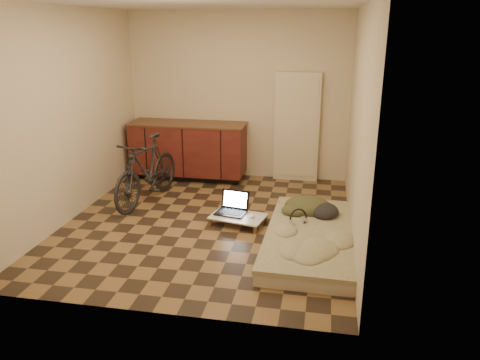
% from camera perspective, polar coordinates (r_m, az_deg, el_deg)
% --- Properties ---
extents(room_shell, '(3.50, 4.00, 2.60)m').
position_cam_1_polar(room_shell, '(5.57, -4.15, 7.24)').
color(room_shell, brown).
rests_on(room_shell, ground).
extents(cabinets, '(1.84, 0.62, 0.91)m').
position_cam_1_polar(cabinets, '(7.56, -6.30, 3.66)').
color(cabinets, black).
rests_on(cabinets, ground).
extents(appliance_panel, '(0.70, 0.10, 1.70)m').
position_cam_1_polar(appliance_panel, '(7.40, 6.93, 6.37)').
color(appliance_panel, beige).
rests_on(appliance_panel, ground).
extents(bicycle, '(0.75, 1.65, 1.03)m').
position_cam_1_polar(bicycle, '(6.56, -11.33, 1.57)').
color(bicycle, black).
rests_on(bicycle, ground).
extents(futon, '(1.03, 2.07, 0.18)m').
position_cam_1_polar(futon, '(5.38, 8.63, -6.98)').
color(futon, beige).
rests_on(futon, ground).
extents(clothing_pile, '(0.62, 0.53, 0.25)m').
position_cam_1_polar(clothing_pile, '(5.84, 8.77, -2.64)').
color(clothing_pile, '#3C3E24').
rests_on(clothing_pile, futon).
extents(headphones, '(0.33, 0.33, 0.17)m').
position_cam_1_polar(headphones, '(5.46, 7.12, -4.54)').
color(headphones, black).
rests_on(headphones, futon).
extents(lap_desk, '(0.74, 0.56, 0.11)m').
position_cam_1_polar(lap_desk, '(5.86, -0.24, -4.49)').
color(lap_desk, brown).
rests_on(lap_desk, ground).
extents(laptop, '(0.42, 0.39, 0.25)m').
position_cam_1_polar(laptop, '(5.94, -0.95, -3.46)').
color(laptop, black).
rests_on(laptop, lap_desk).
extents(mouse, '(0.08, 0.10, 0.03)m').
position_cam_1_polar(mouse, '(5.79, 1.50, -4.44)').
color(mouse, white).
rests_on(mouse, lap_desk).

